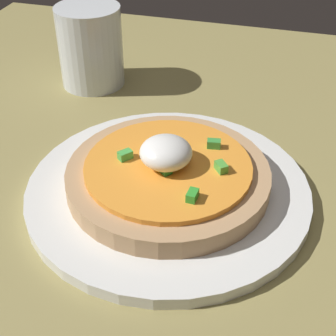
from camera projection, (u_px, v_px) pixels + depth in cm
name	position (u px, v px, depth cm)	size (l,w,h in cm)	color
dining_table	(236.00, 195.00, 49.89)	(97.83, 83.06, 3.38)	#91844C
plate	(168.00, 190.00, 46.91)	(26.75, 26.75, 1.19)	white
pizza	(168.00, 174.00, 45.75)	(18.94, 18.94, 5.09)	tan
cup_far	(91.00, 50.00, 63.05)	(8.18, 8.18, 10.17)	silver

